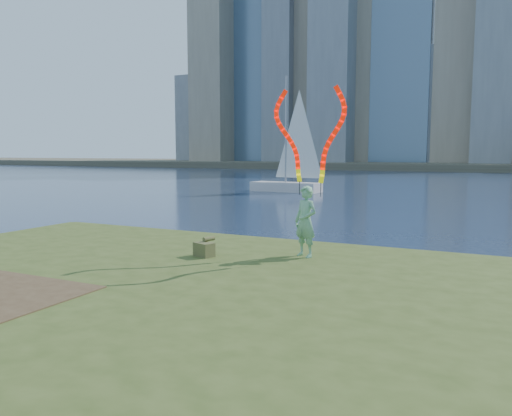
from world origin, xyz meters
The scene contains 6 objects.
ground centered at (0.00, 0.00, 0.00)m, with size 320.00×320.00×0.00m, color #1B2843.
grassy_knoll centered at (0.00, -2.30, 0.34)m, with size 20.00×18.00×0.80m.
far_shore centered at (0.00, 95.00, 0.60)m, with size 320.00×40.00×1.20m, color #4A4536.
woman_with_ribbons centered at (1.55, 2.13, 2.23)m, with size 1.87×0.79×3.93m.
canvas_bag centered at (-0.45, 1.17, 0.97)m, with size 0.50×0.56×0.41m.
sailboat centered at (-9.37, 28.14, 1.54)m, with size 5.95×2.26×8.95m.
Camera 1 is at (5.21, -7.96, 3.05)m, focal length 35.00 mm.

